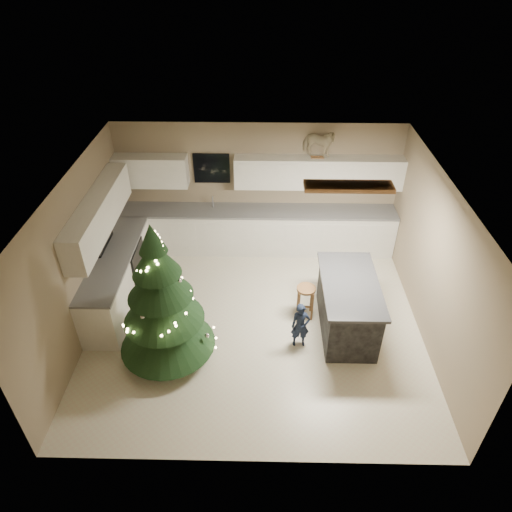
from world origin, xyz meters
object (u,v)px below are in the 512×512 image
object	(u,v)px
island	(347,306)
christmas_tree	(163,307)
toddler	(300,326)
bar_stool	(306,295)
rocking_horse	(318,143)

from	to	relation	value
island	christmas_tree	size ratio (longest dim) A/B	0.71
island	christmas_tree	distance (m)	2.96
christmas_tree	toddler	world-z (taller)	christmas_tree
bar_stool	christmas_tree	size ratio (longest dim) A/B	0.26
island	toddler	world-z (taller)	island
bar_stool	toddler	world-z (taller)	toddler
christmas_tree	toddler	distance (m)	2.15
bar_stool	toddler	xyz separation A→B (m)	(-0.13, -0.68, -0.06)
bar_stool	island	bearing A→B (deg)	-22.81
island	christmas_tree	bearing A→B (deg)	-167.29
christmas_tree	bar_stool	bearing A→B (deg)	22.81
christmas_tree	toddler	size ratio (longest dim) A/B	2.96
island	rocking_horse	bearing A→B (deg)	99.42
bar_stool	rocking_horse	distance (m)	2.81
island	christmas_tree	world-z (taller)	christmas_tree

